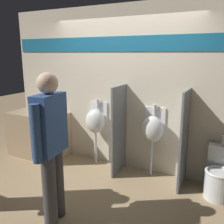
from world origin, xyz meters
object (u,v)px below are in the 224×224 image
Objects in this scene: toilet at (220,177)px; urinal_far at (152,129)px; cell_phone at (47,116)px; sink_basin at (42,110)px; urinal_near_counter at (96,121)px; person_in_vest at (51,143)px.

urinal_far is at bearing 170.47° from toilet.
cell_phone reaches higher than toilet.
urinal_near_counter is (1.12, 0.11, -0.12)m from sink_basin.
sink_basin is 2.72× the size of cell_phone.
urinal_near_counter is 1.03m from urinal_far.
cell_phone is 2.96m from toilet.
urinal_far is 0.66× the size of person_in_vest.
person_in_vest reaches higher than toilet.
urinal_near_counter is 1.64m from person_in_vest.
urinal_far is at bearing 9.10° from cell_phone.
toilet is at bearing 2.49° from cell_phone.
urinal_far is at bearing 0.00° from urinal_near_counter.
person_in_vest is at bearing -77.39° from urinal_near_counter.
cell_phone is 1.76m from person_in_vest.
cell_phone is 0.08× the size of person_in_vest.
cell_phone is (0.28, -0.18, -0.05)m from sink_basin.
toilet is (2.06, -0.17, -0.50)m from urinal_near_counter.
urinal_far reaches higher than toilet.
urinal_near_counter is at bearing 4.77° from person_in_vest.
cell_phone is at bearing -177.51° from toilet.
sink_basin is at bearing 37.09° from person_in_vest.
person_in_vest reaches higher than urinal_near_counter.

